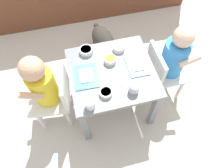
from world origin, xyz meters
TOP-DOWN VIEW (x-y plane):
  - ground_plane at (0.00, 0.00)m, footprint 7.00×7.00m
  - dining_table at (0.00, 0.00)m, footprint 0.56×0.54m
  - seated_child_left at (-0.44, 0.00)m, footprint 0.31×0.31m
  - seated_child_right at (0.44, 0.02)m, footprint 0.28×0.28m
  - dog at (0.06, 0.52)m, footprint 0.23×0.42m
  - food_tray_left at (-0.17, -0.00)m, footprint 0.16×0.20m
  - food_tray_right at (0.17, -0.00)m, footprint 0.14×0.18m
  - water_cup_left at (-0.19, -0.22)m, footprint 0.06×0.06m
  - water_cup_right at (0.09, -0.17)m, footprint 0.07×0.07m
  - cereal_bowl_right_side at (-0.08, -0.16)m, footprint 0.08×0.08m
  - cereal_bowl_left_side at (-0.13, 0.20)m, footprint 0.09×0.09m
  - veggie_bowl_far at (0.09, 0.17)m, footprint 0.08×0.08m
  - veggie_bowl_near at (0.01, 0.08)m, footprint 0.08×0.08m
  - spoon_by_left_tray at (0.03, -0.08)m, footprint 0.02×0.10m

SIDE VIEW (x-z plane):
  - ground_plane at x=0.00m, z-range 0.00..0.00m
  - dog at x=0.06m, z-range 0.05..0.36m
  - dining_table at x=0.00m, z-range 0.15..0.60m
  - seated_child_right at x=0.44m, z-range 0.09..0.79m
  - seated_child_left at x=-0.44m, z-range 0.09..0.79m
  - spoon_by_left_tray at x=0.03m, z-range 0.46..0.46m
  - food_tray_left at x=-0.17m, z-range 0.45..0.47m
  - food_tray_right at x=0.17m, z-range 0.45..0.47m
  - cereal_bowl_right_side at x=-0.08m, z-range 0.46..0.49m
  - veggie_bowl_far at x=0.09m, z-range 0.46..0.49m
  - cereal_bowl_left_side at x=-0.13m, z-range 0.46..0.49m
  - veggie_bowl_near at x=0.01m, z-range 0.46..0.49m
  - water_cup_left at x=-0.19m, z-range 0.45..0.52m
  - water_cup_right at x=0.09m, z-range 0.45..0.52m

